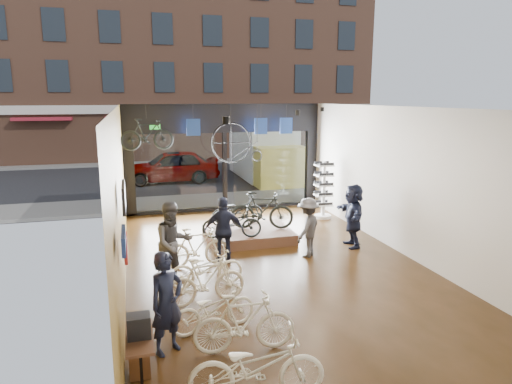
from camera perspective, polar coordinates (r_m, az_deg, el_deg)
name	(u,v)px	position (r m, az deg, el deg)	size (l,w,h in m)	color
ground_plane	(275,267)	(11.21, 2.45, -9.40)	(7.00, 12.00, 0.04)	black
ceiling	(277,107)	(10.46, 2.63, 10.63)	(7.00, 12.00, 0.04)	black
wall_left	(120,199)	(10.17, -16.69, -0.81)	(0.04, 12.00, 3.80)	#A98435
wall_right	(408,183)	(12.21, 18.46, 1.13)	(0.04, 12.00, 3.80)	beige
wall_back	(446,296)	(5.52, 22.65, -11.90)	(7.00, 0.04, 3.80)	beige
storefront	(225,158)	(16.41, -3.96, 4.30)	(7.00, 0.26, 3.80)	black
exit_sign	(155,127)	(15.87, -12.53, 7.98)	(0.35, 0.06, 0.18)	#198C26
street_road	(192,171)	(25.47, -7.97, 2.56)	(30.00, 18.00, 0.02)	black
sidewalk_near	(219,201)	(17.89, -4.65, -1.07)	(30.00, 2.40, 0.12)	slate
sidewalk_far	(184,161)	(29.39, -9.02, 3.89)	(30.00, 2.00, 0.12)	slate
opposite_building	(176,51)	(31.75, -9.99, 16.99)	(26.00, 5.00, 14.00)	brown
street_car	(171,166)	(22.26, -10.60, 3.18)	(1.83, 4.55, 1.55)	gray
box_truck	(268,153)	(22.05, 1.47, 4.84)	(2.30, 6.91, 2.72)	silver
floor_bike_0	(257,367)	(6.55, 0.11, -21.01)	(0.65, 1.85, 0.97)	#EFE8CE
floor_bike_1	(244,323)	(7.57, -1.48, -16.03)	(0.47, 1.66, 1.00)	#EFE8CE
floor_bike_2	(214,308)	(8.26, -5.33, -14.29)	(0.54, 1.55, 0.81)	#EFE8CE
floor_bike_3	(206,281)	(9.20, -6.28, -10.94)	(0.46, 1.62, 0.97)	#EFE8CE
floor_bike_4	(206,268)	(10.02, -6.24, -9.39)	(0.56, 1.60, 0.84)	#EFE8CE
floor_bike_5	(197,247)	(11.14, -7.39, -6.84)	(0.46, 1.63, 0.98)	#EFE8CE
display_platform	(248,235)	(13.15, -0.96, -5.37)	(2.40, 1.80, 0.30)	#45291D
display_bike_left	(232,223)	(12.29, -3.05, -3.86)	(0.56, 1.59, 0.84)	black
display_bike_mid	(262,210)	(13.08, 0.74, -2.32)	(0.51, 1.81, 1.09)	black
display_bike_right	(237,211)	(13.54, -2.36, -2.34)	(0.57, 1.63, 0.86)	black
customer_0	(167,303)	(7.55, -11.10, -13.44)	(0.61, 0.40, 1.68)	#161C33
customer_1	(173,243)	(10.11, -10.31, -6.33)	(0.89, 0.70, 1.84)	#3F3F44
customer_2	(224,230)	(11.22, -4.02, -4.80)	(0.98, 0.41, 1.66)	#161C33
customer_3	(308,227)	(11.74, 6.51, -4.42)	(0.99, 0.57, 1.53)	#3F3F44
customer_5	(353,215)	(12.70, 12.03, -2.89)	(1.61, 0.51, 1.74)	#161C33
sunglasses_rack	(323,190)	(15.48, 8.43, 0.26)	(0.57, 0.47, 1.94)	white
wall_merch	(128,289)	(7.00, -15.67, -11.65)	(0.40, 2.40, 2.60)	navy
penny_farthing	(239,144)	(15.22, -2.08, 6.02)	(1.68, 0.06, 1.34)	black
hung_bike	(147,134)	(14.19, -13.46, 7.01)	(0.45, 1.58, 0.95)	black
jersey_left	(193,127)	(15.31, -7.83, 8.01)	(0.45, 0.03, 0.55)	#1E3F99
jersey_mid	(261,126)	(15.79, 0.61, 8.23)	(0.45, 0.03, 0.55)	#1E3F99
jersey_right	(286,126)	(16.07, 3.79, 8.27)	(0.45, 0.03, 0.55)	#1E3F99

